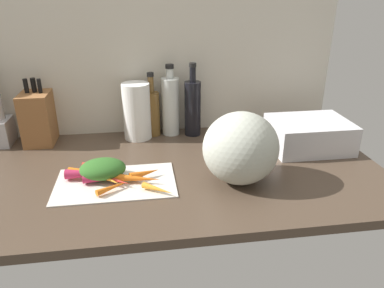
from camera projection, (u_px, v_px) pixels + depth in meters
ground_plane at (140, 173)px, 128.06cm from camera, size 170.00×80.00×3.00cm
wall_back at (134, 62)px, 150.35cm from camera, size 170.00×3.00×60.00cm
cutting_board at (116, 182)px, 118.42cm from camera, size 38.42×23.36×0.80cm
carrot_0 at (92, 174)px, 119.38cm from camera, size 17.35×5.05×3.34cm
carrot_1 at (101, 176)px, 117.97cm from camera, size 14.41×14.83×3.49cm
carrot_2 at (104, 179)px, 116.92cm from camera, size 13.08×3.82×2.87cm
carrot_3 at (138, 179)px, 117.08cm from camera, size 14.78×6.18×2.75cm
carrot_4 at (111, 179)px, 116.66cm from camera, size 13.01×10.06×2.73cm
carrot_5 at (145, 173)px, 120.18cm from camera, size 10.39×6.52×2.87cm
carrot_6 at (98, 166)px, 126.02cm from camera, size 11.10×4.44×2.16cm
carrot_7 at (90, 172)px, 121.86cm from camera, size 15.27×6.52×2.16cm
carrot_8 at (158, 189)px, 111.62cm from camera, size 10.03×8.26×2.09cm
carrot_9 at (113, 187)px, 112.81cm from camera, size 10.43×7.62×2.01cm
carrot_greens_pile at (103, 169)px, 119.36cm from camera, size 14.96×11.51×6.33cm
winter_squash at (241, 148)px, 115.52cm from camera, size 24.25×22.95×23.45cm
knife_block at (39, 117)px, 146.24cm from camera, size 11.14×16.80×26.19cm
paper_towel_roll at (138, 111)px, 149.61cm from camera, size 11.31×11.31×23.21cm
bottle_0 at (152, 112)px, 153.30cm from camera, size 6.49×6.49×26.82cm
bottle_1 at (170, 105)px, 153.41cm from camera, size 7.45×7.45×29.84cm
bottle_2 at (193, 107)px, 152.80cm from camera, size 6.89×6.89×30.65cm
dish_rack at (309, 134)px, 142.29cm from camera, size 29.57×23.03×11.34cm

